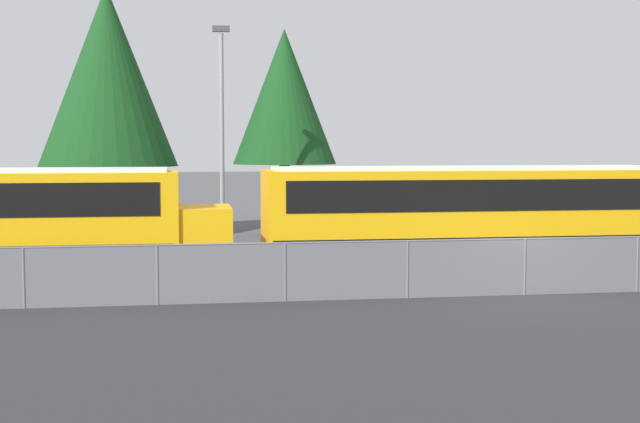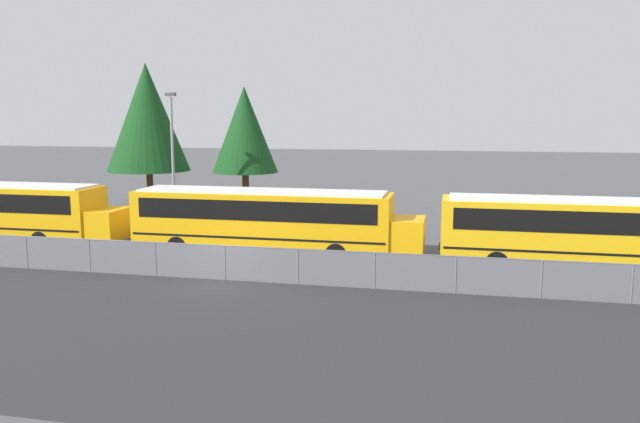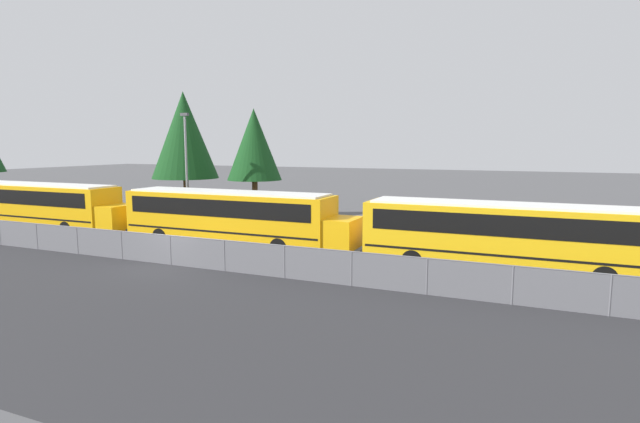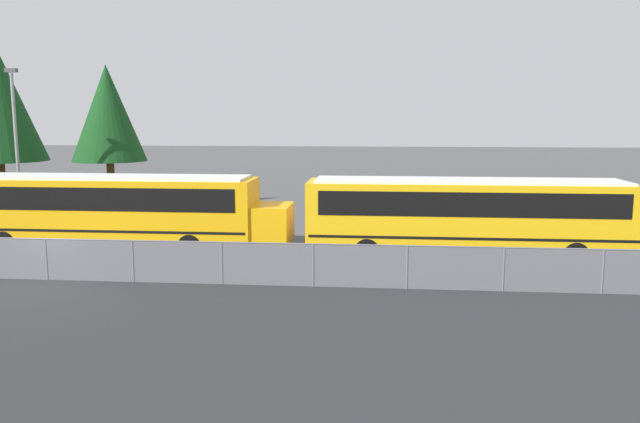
{
  "view_description": "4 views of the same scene",
  "coord_description": "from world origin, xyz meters",
  "px_view_note": "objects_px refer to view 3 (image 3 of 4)",
  "views": [
    {
      "loc": [
        -8.54,
        -21.21,
        3.82
      ],
      "look_at": [
        -4.56,
        4.3,
        1.85
      ],
      "focal_mm": 50.0,
      "sensor_mm": 36.0,
      "label": 1
    },
    {
      "loc": [
        8.99,
        -23.19,
        6.57
      ],
      "look_at": [
        2.81,
        5.16,
        2.14
      ],
      "focal_mm": 35.0,
      "sensor_mm": 36.0,
      "label": 2
    },
    {
      "loc": [
        15.71,
        -18.56,
        5.66
      ],
      "look_at": [
        5.55,
        5.1,
        2.24
      ],
      "focal_mm": 28.0,
      "sensor_mm": 36.0,
      "label": 3
    },
    {
      "loc": [
        11.19,
        -19.75,
        5.49
      ],
      "look_at": [
        8.96,
        4.09,
        1.87
      ],
      "focal_mm": 35.0,
      "sensor_mm": 36.0,
      "label": 4
    }
  ],
  "objects_px": {
    "school_bus_2": "(232,214)",
    "tree_1": "(184,135)",
    "light_pole": "(186,164)",
    "tree_2": "(254,145)",
    "school_bus_1": "(42,203)",
    "school_bus_3": "(512,233)"
  },
  "relations": [
    {
      "from": "school_bus_3",
      "to": "tree_2",
      "type": "relative_size",
      "value": 1.64
    },
    {
      "from": "light_pole",
      "to": "tree_1",
      "type": "relative_size",
      "value": 0.78
    },
    {
      "from": "school_bus_2",
      "to": "light_pole",
      "type": "height_order",
      "value": "light_pole"
    },
    {
      "from": "school_bus_3",
      "to": "tree_2",
      "type": "height_order",
      "value": "tree_2"
    },
    {
      "from": "school_bus_1",
      "to": "school_bus_2",
      "type": "height_order",
      "value": "same"
    },
    {
      "from": "school_bus_2",
      "to": "school_bus_3",
      "type": "bearing_deg",
      "value": -0.73
    },
    {
      "from": "school_bus_1",
      "to": "school_bus_2",
      "type": "xyz_separation_m",
      "value": [
        14.85,
        0.26,
        0.0
      ]
    },
    {
      "from": "tree_1",
      "to": "tree_2",
      "type": "xyz_separation_m",
      "value": [
        7.1,
        -0.59,
        -0.79
      ]
    },
    {
      "from": "light_pole",
      "to": "tree_2",
      "type": "relative_size",
      "value": 0.93
    },
    {
      "from": "school_bus_2",
      "to": "tree_2",
      "type": "bearing_deg",
      "value": 114.25
    },
    {
      "from": "school_bus_2",
      "to": "light_pole",
      "type": "xyz_separation_m",
      "value": [
        -7.46,
        5.63,
        2.49
      ]
    },
    {
      "from": "school_bus_2",
      "to": "tree_2",
      "type": "relative_size",
      "value": 1.64
    },
    {
      "from": "tree_1",
      "to": "tree_2",
      "type": "relative_size",
      "value": 1.19
    },
    {
      "from": "light_pole",
      "to": "tree_1",
      "type": "distance_m",
      "value": 7.22
    },
    {
      "from": "school_bus_3",
      "to": "tree_1",
      "type": "bearing_deg",
      "value": 157.05
    },
    {
      "from": "light_pole",
      "to": "tree_1",
      "type": "xyz_separation_m",
      "value": [
        -4.33,
        5.36,
        2.15
      ]
    },
    {
      "from": "school_bus_1",
      "to": "tree_1",
      "type": "relative_size",
      "value": 1.38
    },
    {
      "from": "school_bus_2",
      "to": "tree_1",
      "type": "xyz_separation_m",
      "value": [
        -11.78,
        10.99,
        4.64
      ]
    },
    {
      "from": "school_bus_2",
      "to": "school_bus_3",
      "type": "distance_m",
      "value": 14.61
    },
    {
      "from": "school_bus_2",
      "to": "tree_2",
      "type": "height_order",
      "value": "tree_2"
    },
    {
      "from": "school_bus_2",
      "to": "tree_1",
      "type": "relative_size",
      "value": 1.38
    },
    {
      "from": "school_bus_3",
      "to": "school_bus_1",
      "type": "bearing_deg",
      "value": -179.86
    }
  ]
}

